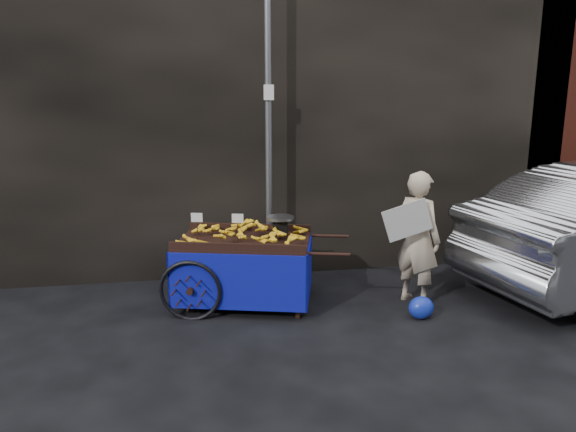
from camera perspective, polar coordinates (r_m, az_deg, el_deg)
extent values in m
plane|color=black|center=(6.09, -3.00, -10.93)|extent=(80.00, 80.00, 0.00)
cube|color=black|center=(8.13, -12.68, 12.96)|extent=(11.00, 2.00, 5.00)
cylinder|color=slate|center=(6.91, -2.00, 9.13)|extent=(0.08, 0.08, 4.00)
cube|color=white|center=(6.84, -1.97, 12.45)|extent=(0.12, 0.02, 0.18)
cube|color=black|center=(6.41, -4.52, -2.69)|extent=(1.66, 1.27, 0.06)
cube|color=black|center=(6.81, -3.93, -1.17)|extent=(1.44, 0.41, 0.09)
cube|color=black|center=(5.98, -5.22, -3.22)|extent=(1.44, 0.41, 0.09)
cube|color=black|center=(6.10, 1.01, -7.13)|extent=(0.06, 0.06, 0.74)
cube|color=black|center=(6.80, 1.45, -4.97)|extent=(0.06, 0.06, 0.74)
cylinder|color=black|center=(5.97, 4.12, -3.88)|extent=(0.46, 0.15, 0.04)
cylinder|color=black|center=(6.68, 4.24, -2.02)|extent=(0.46, 0.15, 0.04)
torus|color=black|center=(6.18, -9.91, -7.51)|extent=(0.68, 0.22, 0.69)
torus|color=black|center=(7.10, -7.86, -4.70)|extent=(0.68, 0.22, 0.69)
cylinder|color=black|center=(6.64, -8.81, -6.01)|extent=(0.31, 1.01, 0.05)
cube|color=#071A8D|center=(6.07, -5.21, -6.75)|extent=(1.47, 0.41, 0.63)
cube|color=#071A8D|center=(6.95, -3.84, -4.12)|extent=(1.47, 0.41, 0.63)
cube|color=#071A8D|center=(6.66, -10.85, -5.09)|extent=(0.26, 0.93, 0.63)
cube|color=#071A8D|center=(6.43, 2.15, -5.55)|extent=(0.26, 0.93, 0.63)
cube|color=black|center=(6.36, -0.78, -1.31)|extent=(0.19, 0.17, 0.15)
cylinder|color=silver|center=(6.33, -0.79, -0.18)|extent=(0.38, 0.38, 0.03)
cube|color=white|center=(6.34, -9.25, -0.15)|extent=(0.13, 0.04, 0.10)
cube|color=white|center=(6.24, -5.14, -0.24)|extent=(0.13, 0.04, 0.10)
imported|color=beige|center=(6.59, 13.05, -2.19)|extent=(0.62, 0.68, 1.56)
cube|color=beige|center=(6.26, 12.01, -0.43)|extent=(0.59, 0.06, 0.50)
ellipsoid|color=#172AAD|center=(6.34, 13.38, -9.05)|extent=(0.28, 0.22, 0.25)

